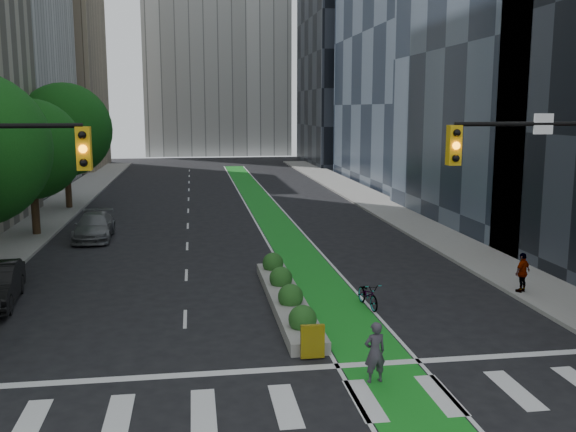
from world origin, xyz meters
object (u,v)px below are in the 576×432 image
object	(u,v)px
pedestrian_far	(523,272)
parked_car_left_far	(94,227)
median_planter	(286,296)
bicycle	(368,295)
cyclist	(375,352)

from	to	relation	value
pedestrian_far	parked_car_left_far	bearing A→B (deg)	-68.28
median_planter	pedestrian_far	bearing A→B (deg)	-0.58
parked_car_left_far	pedestrian_far	size ratio (longest dim) A/B	3.15
parked_car_left_far	pedestrian_far	world-z (taller)	pedestrian_far
median_planter	parked_car_left_far	distance (m)	16.24
parked_car_left_far	pedestrian_far	distance (m)	22.69
median_planter	bicycle	size ratio (longest dim) A/B	5.73
cyclist	bicycle	bearing A→B (deg)	-114.47
median_planter	parked_car_left_far	bearing A→B (deg)	122.88
bicycle	cyclist	bearing A→B (deg)	-110.71
parked_car_left_far	pedestrian_far	bearing A→B (deg)	-38.69
cyclist	median_planter	bearing A→B (deg)	-89.63
median_planter	pedestrian_far	world-z (taller)	pedestrian_far
median_planter	cyclist	xyz separation A→B (m)	(1.34, -7.02, 0.47)
median_planter	pedestrian_far	size ratio (longest dim) A/B	6.60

